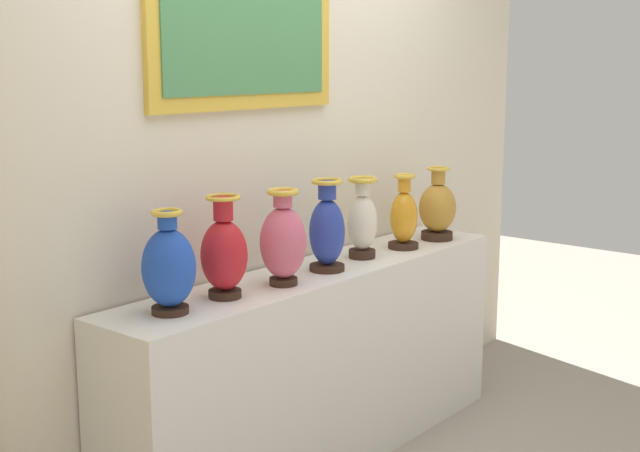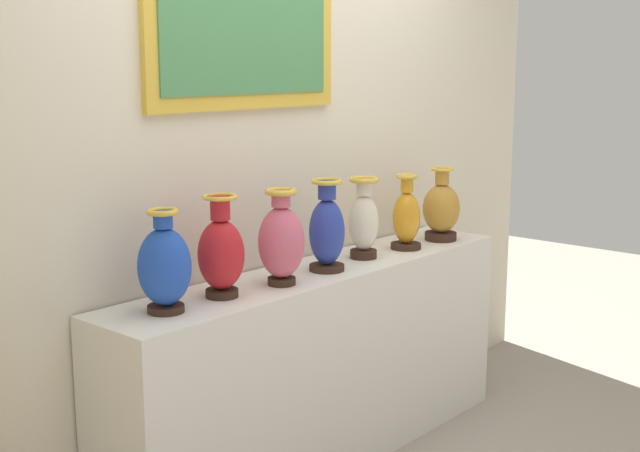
{
  "view_description": "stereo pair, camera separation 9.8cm",
  "coord_description": "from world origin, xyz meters",
  "views": [
    {
      "loc": [
        -2.76,
        -2.28,
        1.76
      ],
      "look_at": [
        0.0,
        0.0,
        1.06
      ],
      "focal_mm": 48.42,
      "sensor_mm": 36.0,
      "label": 1
    },
    {
      "loc": [
        -2.7,
        -2.35,
        1.76
      ],
      "look_at": [
        0.0,
        0.0,
        1.06
      ],
      "focal_mm": 48.42,
      "sensor_mm": 36.0,
      "label": 2
    }
  ],
  "objects": [
    {
      "name": "back_wall",
      "position": [
        -0.0,
        0.26,
        1.34
      ],
      "size": [
        4.05,
        0.14,
        2.67
      ],
      "color": "beige",
      "rests_on": "ground_plane"
    },
    {
      "name": "display_shelf",
      "position": [
        0.0,
        0.0,
        0.44
      ],
      "size": [
        2.19,
        0.4,
        0.88
      ],
      "primitive_type": "cube",
      "color": "silver",
      "rests_on": "ground_plane"
    },
    {
      "name": "vase_sapphire",
      "position": [
        -0.84,
        -0.01,
        1.04
      ],
      "size": [
        0.19,
        0.19,
        0.37
      ],
      "color": "#382319",
      "rests_on": "display_shelf"
    },
    {
      "name": "vase_crimson",
      "position": [
        -0.58,
        -0.01,
        1.05
      ],
      "size": [
        0.18,
        0.18,
        0.39
      ],
      "color": "#382319",
      "rests_on": "display_shelf"
    },
    {
      "name": "vase_cobalt",
      "position": [
        0.0,
        -0.04,
        1.05
      ],
      "size": [
        0.15,
        0.15,
        0.39
      ],
      "color": "#382319",
      "rests_on": "display_shelf"
    },
    {
      "name": "vase_amber",
      "position": [
        0.57,
        -0.04,
        1.03
      ],
      "size": [
        0.14,
        0.14,
        0.36
      ],
      "color": "#382319",
      "rests_on": "display_shelf"
    },
    {
      "name": "vase_ochre",
      "position": [
        0.85,
        -0.05,
        1.03
      ],
      "size": [
        0.18,
        0.18,
        0.36
      ],
      "color": "#382319",
      "rests_on": "display_shelf"
    },
    {
      "name": "vase_rose",
      "position": [
        -0.29,
        -0.05,
        1.06
      ],
      "size": [
        0.18,
        0.18,
        0.39
      ],
      "color": "#382319",
      "rests_on": "display_shelf"
    },
    {
      "name": "vase_ivory",
      "position": [
        0.29,
        -0.01,
        1.05
      ],
      "size": [
        0.13,
        0.13,
        0.37
      ],
      "color": "#382319",
      "rests_on": "display_shelf"
    }
  ]
}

